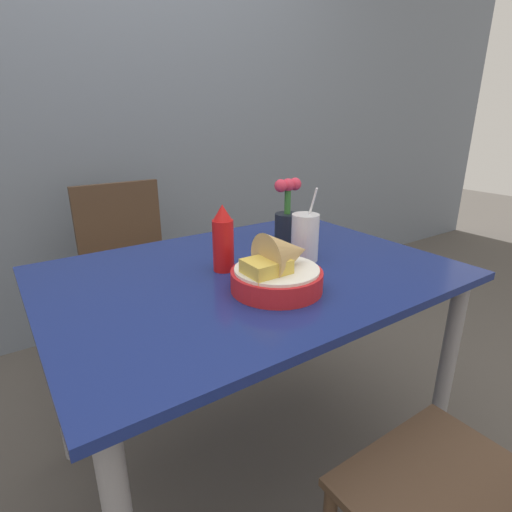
% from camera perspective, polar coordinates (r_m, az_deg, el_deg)
% --- Properties ---
extents(ground_plane, '(12.00, 12.00, 0.00)m').
position_cam_1_polar(ground_plane, '(1.62, -0.72, -26.65)').
color(ground_plane, '#4C4742').
extents(wall_window, '(7.00, 0.06, 2.60)m').
position_cam_1_polar(wall_window, '(2.32, -20.35, 21.62)').
color(wall_window, slate).
rests_on(wall_window, ground_plane).
extents(dining_table, '(1.18, 0.86, 0.73)m').
position_cam_1_polar(dining_table, '(1.24, -0.84, -5.95)').
color(dining_table, navy).
rests_on(dining_table, ground_plane).
extents(chair_far_window, '(0.40, 0.40, 0.87)m').
position_cam_1_polar(chair_far_window, '(1.98, -17.73, -0.52)').
color(chair_far_window, '#473323').
rests_on(chair_far_window, ground_plane).
extents(food_basket, '(0.25, 0.25, 0.16)m').
position_cam_1_polar(food_basket, '(1.06, 3.39, -1.86)').
color(food_basket, red).
rests_on(food_basket, dining_table).
extents(ketchup_bottle, '(0.06, 0.06, 0.20)m').
position_cam_1_polar(ketchup_bottle, '(1.18, -4.72, 2.41)').
color(ketchup_bottle, red).
rests_on(ketchup_bottle, dining_table).
extents(drink_cup, '(0.09, 0.09, 0.24)m').
position_cam_1_polar(drink_cup, '(1.28, 6.99, 2.47)').
color(drink_cup, silver).
rests_on(drink_cup, dining_table).
extents(flower_vase, '(0.11, 0.09, 0.23)m').
position_cam_1_polar(flower_vase, '(1.46, 4.47, 5.64)').
color(flower_vase, black).
rests_on(flower_vase, dining_table).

